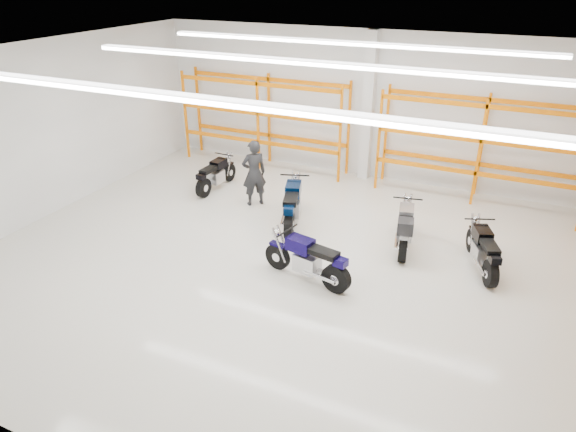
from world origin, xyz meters
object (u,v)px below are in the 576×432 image
at_px(motorcycle_back_c, 405,229).
at_px(structural_column, 368,108).
at_px(motorcycle_main, 310,261).
at_px(standing_man, 254,173).
at_px(motorcycle_back_b, 292,206).
at_px(motorcycle_back_a, 215,176).
at_px(motorcycle_back_d, 483,252).

distance_m(motorcycle_back_c, structural_column, 4.98).
bearing_deg(motorcycle_main, structural_column, 96.63).
bearing_deg(standing_man, motorcycle_back_c, 125.61).
bearing_deg(structural_column, motorcycle_main, -83.37).
bearing_deg(motorcycle_back_b, motorcycle_back_c, -1.45).
bearing_deg(motorcycle_back_a, structural_column, 37.36).
height_order(motorcycle_back_b, standing_man, standing_man).
bearing_deg(standing_man, motorcycle_back_d, 126.68).
bearing_deg(structural_column, motorcycle_back_c, -61.42).
height_order(motorcycle_back_a, motorcycle_back_d, motorcycle_back_d).
xyz_separation_m(motorcycle_back_a, motorcycle_back_d, (7.81, -1.44, 0.02)).
distance_m(motorcycle_back_b, motorcycle_back_d, 4.75).
relative_size(motorcycle_back_d, structural_column, 0.43).
height_order(motorcycle_back_b, structural_column, structural_column).
bearing_deg(structural_column, standing_man, -123.71).
relative_size(motorcycle_main, motorcycle_back_b, 0.94).
bearing_deg(motorcycle_back_d, motorcycle_back_a, 169.57).
relative_size(motorcycle_back_c, structural_column, 0.49).
relative_size(motorcycle_back_b, standing_man, 1.21).
bearing_deg(motorcycle_back_d, structural_column, 133.07).
bearing_deg(motorcycle_back_b, motorcycle_back_d, -3.41).
bearing_deg(motorcycle_back_d, motorcycle_back_c, 173.39).
xyz_separation_m(motorcycle_back_c, motorcycle_back_d, (1.80, -0.21, -0.08)).
bearing_deg(motorcycle_main, motorcycle_back_d, 31.25).
relative_size(motorcycle_main, motorcycle_back_d, 1.10).
relative_size(motorcycle_back_a, motorcycle_back_b, 0.87).
xyz_separation_m(motorcycle_main, standing_man, (-2.94, 3.02, 0.45)).
bearing_deg(motorcycle_back_d, motorcycle_back_b, 176.59).
bearing_deg(motorcycle_back_a, motorcycle_back_d, -10.43).
relative_size(motorcycle_back_a, motorcycle_back_d, 1.01).
distance_m(motorcycle_main, structural_column, 6.60).
xyz_separation_m(motorcycle_back_a, standing_man, (1.57, -0.42, 0.49)).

